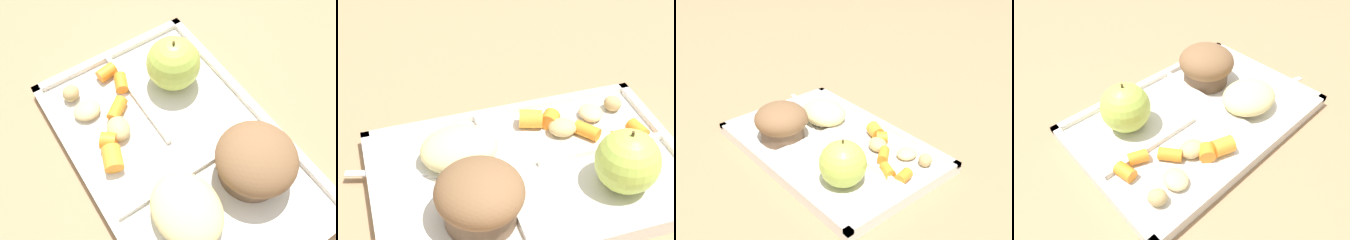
{
  "view_description": "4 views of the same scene",
  "coord_description": "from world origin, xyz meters",
  "views": [
    {
      "loc": [
        0.18,
        -0.14,
        0.46
      ],
      "look_at": [
        -0.03,
        0.0,
        0.04
      ],
      "focal_mm": 39.07,
      "sensor_mm": 36.0,
      "label": 1
    },
    {
      "loc": [
        0.17,
        0.45,
        0.48
      ],
      "look_at": [
        0.01,
        -0.06,
        0.05
      ],
      "focal_mm": 55.85,
      "sensor_mm": 36.0,
      "label": 2
    },
    {
      "loc": [
        -0.53,
        0.42,
        0.46
      ],
      "look_at": [
        0.01,
        -0.04,
        0.05
      ],
      "focal_mm": 45.26,
      "sensor_mm": 36.0,
      "label": 3
    },
    {
      "loc": [
        -0.28,
        -0.26,
        0.36
      ],
      "look_at": [
        -0.05,
        -0.02,
        0.05
      ],
      "focal_mm": 32.13,
      "sensor_mm": 36.0,
      "label": 4
    }
  ],
  "objects": [
    {
      "name": "green_apple",
      "position": [
        -0.1,
        0.06,
        0.05
      ],
      "size": [
        0.08,
        0.08,
        0.09
      ],
      "color": "#A8C14C",
      "rests_on": "lunch_tray"
    },
    {
      "name": "ground",
      "position": [
        0.0,
        0.0,
        0.0
      ],
      "size": [
        6.0,
        6.0,
        0.0
      ],
      "primitive_type": "plane",
      "color": "#997551"
    },
    {
      "name": "potato_chunk_wedge",
      "position": [
        -0.07,
        -0.06,
        0.02
      ],
      "size": [
        0.05,
        0.04,
        0.02
      ],
      "primitive_type": "ellipsoid",
      "rotation": [
        0.0,
        0.0,
        6.01
      ],
      "color": "tan",
      "rests_on": "lunch_tray"
    },
    {
      "name": "carrot_slice_tilted",
      "position": [
        -0.1,
        -0.04,
        0.02
      ],
      "size": [
        0.04,
        0.04,
        0.02
      ],
      "primitive_type": "cylinder",
      "rotation": [
        0.0,
        1.57,
        2.23
      ],
      "color": "orange",
      "rests_on": "lunch_tray"
    },
    {
      "name": "bran_muffin",
      "position": [
        0.08,
        0.06,
        0.05
      ],
      "size": [
        0.1,
        0.1,
        0.07
      ],
      "color": "brown",
      "rests_on": "lunch_tray"
    },
    {
      "name": "meatball_back",
      "position": [
        0.07,
        -0.04,
        0.03
      ],
      "size": [
        0.04,
        0.04,
        0.04
      ],
      "primitive_type": "sphere",
      "color": "brown",
      "rests_on": "lunch_tray"
    },
    {
      "name": "carrot_slice_near_corner",
      "position": [
        -0.03,
        -0.09,
        0.03
      ],
      "size": [
        0.04,
        0.03,
        0.03
      ],
      "primitive_type": "cylinder",
      "rotation": [
        0.0,
        1.57,
        2.81
      ],
      "color": "orange",
      "rests_on": "lunch_tray"
    },
    {
      "name": "plastic_fork",
      "position": [
        0.14,
        -0.04,
        0.01
      ],
      "size": [
        0.16,
        0.06,
        0.0
      ],
      "color": "white",
      "rests_on": "lunch_tray"
    },
    {
      "name": "carrot_slice_small",
      "position": [
        -0.13,
        -0.01,
        0.02
      ],
      "size": [
        0.03,
        0.03,
        0.02
      ],
      "primitive_type": "cylinder",
      "rotation": [
        0.0,
        1.57,
        5.91
      ],
      "color": "orange",
      "rests_on": "lunch_tray"
    },
    {
      "name": "potato_chunk_browned",
      "position": [
        -0.12,
        -0.08,
        0.02
      ],
      "size": [
        0.04,
        0.04,
        0.02
      ],
      "primitive_type": "ellipsoid",
      "rotation": [
        0.0,
        0.0,
        1.46
      ],
      "color": "tan",
      "rests_on": "lunch_tray"
    },
    {
      "name": "egg_noodle_pile",
      "position": [
        0.08,
        -0.05,
        0.03
      ],
      "size": [
        0.1,
        0.08,
        0.04
      ],
      "primitive_type": "ellipsoid",
      "color": "#D6C684",
      "rests_on": "lunch_tray"
    },
    {
      "name": "carrot_slice_large",
      "position": [
        -0.06,
        -0.08,
        0.03
      ],
      "size": [
        0.03,
        0.03,
        0.02
      ],
      "primitive_type": "cylinder",
      "rotation": [
        0.0,
        1.57,
        0.89
      ],
      "color": "orange",
      "rests_on": "lunch_tray"
    },
    {
      "name": "carrot_slice_center",
      "position": [
        -0.16,
        -0.02,
        0.02
      ],
      "size": [
        0.02,
        0.03,
        0.02
      ],
      "primitive_type": "cylinder",
      "rotation": [
        0.0,
        1.57,
        4.9
      ],
      "color": "orange",
      "rests_on": "lunch_tray"
    },
    {
      "name": "potato_chunk_corner",
      "position": [
        -0.16,
        -0.09,
        0.02
      ],
      "size": [
        0.04,
        0.04,
        0.02
      ],
      "primitive_type": "ellipsoid",
      "rotation": [
        0.0,
        0.0,
        2.36
      ],
      "color": "tan",
      "rests_on": "lunch_tray"
    },
    {
      "name": "meatball_center",
      "position": [
        0.08,
        -0.05,
        0.03
      ],
      "size": [
        0.04,
        0.04,
        0.04
      ],
      "primitive_type": "sphere",
      "color": "brown",
      "rests_on": "lunch_tray"
    },
    {
      "name": "lunch_tray",
      "position": [
        -0.0,
        -0.0,
        0.01
      ],
      "size": [
        0.4,
        0.26,
        0.02
      ],
      "color": "silver",
      "rests_on": "ground"
    },
    {
      "name": "meatball_side",
      "position": [
        0.08,
        -0.05,
        0.03
      ],
      "size": [
        0.03,
        0.03,
        0.03
      ],
      "primitive_type": "sphere",
      "color": "brown",
      "rests_on": "lunch_tray"
    }
  ]
}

